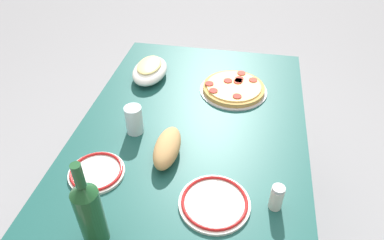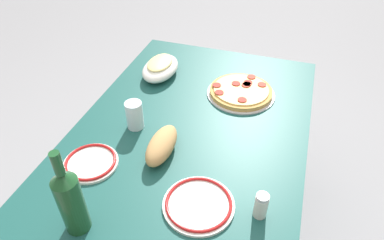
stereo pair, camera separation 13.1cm
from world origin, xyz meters
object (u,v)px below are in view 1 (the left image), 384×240
at_px(water_glass, 134,120).
at_px(side_plate_far, 214,203).
at_px(pepperoni_pizza, 234,88).
at_px(bread_loaf, 167,148).
at_px(baked_pasta_dish, 150,70).
at_px(wine_bottle, 90,212).
at_px(dining_table, 192,149).
at_px(spice_shaker, 277,197).
at_px(side_plate_near, 97,172).

distance_m(water_glass, side_plate_far, 0.44).
distance_m(pepperoni_pizza, bread_loaf, 0.48).
xyz_separation_m(baked_pasta_dish, wine_bottle, (-0.83, -0.08, 0.08)).
relative_size(dining_table, baked_pasta_dish, 5.27).
relative_size(water_glass, spice_shaker, 1.27).
bearing_deg(side_plate_far, dining_table, 20.93).
bearing_deg(dining_table, bread_loaf, 162.52).
bearing_deg(dining_table, baked_pasta_dish, 39.32).
distance_m(side_plate_near, bread_loaf, 0.25).
bearing_deg(water_glass, side_plate_near, 165.27).
relative_size(side_plate_far, spice_shaker, 2.51).
distance_m(dining_table, bread_loaf, 0.24).
height_order(pepperoni_pizza, bread_loaf, bread_loaf).
distance_m(pepperoni_pizza, wine_bottle, 0.85).
xyz_separation_m(side_plate_far, spice_shaker, (0.03, -0.18, 0.03)).
xyz_separation_m(dining_table, water_glass, (-0.07, 0.20, 0.18)).
height_order(side_plate_near, bread_loaf, bread_loaf).
bearing_deg(water_glass, wine_bottle, -175.80).
height_order(pepperoni_pizza, side_plate_near, pepperoni_pizza).
xyz_separation_m(water_glass, spice_shaker, (-0.26, -0.52, -0.01)).
bearing_deg(spice_shaker, dining_table, 44.07).
bearing_deg(side_plate_far, bread_loaf, 46.78).
height_order(dining_table, water_glass, water_glass).
bearing_deg(wine_bottle, baked_pasta_dish, 5.60).
distance_m(wine_bottle, spice_shaker, 0.53).
height_order(dining_table, baked_pasta_dish, baked_pasta_dish).
bearing_deg(baked_pasta_dish, wine_bottle, -174.40).
relative_size(bread_loaf, spice_shaker, 2.34).
bearing_deg(side_plate_far, wine_bottle, 119.20).
relative_size(dining_table, bread_loaf, 6.21).
distance_m(wine_bottle, bread_loaf, 0.37).
bearing_deg(baked_pasta_dish, dining_table, -140.68).
height_order(baked_pasta_dish, side_plate_far, baked_pasta_dish).
relative_size(wine_bottle, side_plate_far, 1.34).
xyz_separation_m(pepperoni_pizza, side_plate_far, (-0.62, 0.00, -0.01)).
xyz_separation_m(pepperoni_pizza, side_plate_near, (-0.56, 0.40, -0.01)).
height_order(pepperoni_pizza, baked_pasta_dish, baked_pasta_dish).
xyz_separation_m(pepperoni_pizza, bread_loaf, (-0.44, 0.19, 0.02)).
xyz_separation_m(water_glass, side_plate_near, (-0.23, 0.06, -0.05)).
distance_m(water_glass, bread_loaf, 0.18).
xyz_separation_m(water_glass, bread_loaf, (-0.10, -0.15, -0.02)).
distance_m(baked_pasta_dish, water_glass, 0.38).
height_order(pepperoni_pizza, water_glass, water_glass).
bearing_deg(spice_shaker, baked_pasta_dish, 41.84).
distance_m(dining_table, side_plate_far, 0.40).
xyz_separation_m(wine_bottle, side_plate_far, (0.17, -0.31, -0.11)).
xyz_separation_m(water_glass, side_plate_far, (-0.28, -0.34, -0.05)).
bearing_deg(bread_loaf, side_plate_far, -133.22).
bearing_deg(side_plate_near, pepperoni_pizza, -35.37).
bearing_deg(water_glass, pepperoni_pizza, -45.43).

